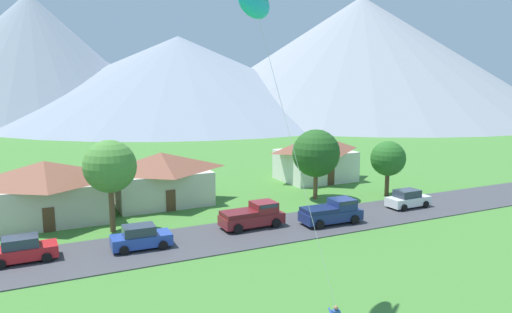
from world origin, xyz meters
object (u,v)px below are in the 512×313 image
at_px(tree_center, 316,153).
at_px(kite_flyer_with_kite, 257,10).
at_px(house_left_center, 161,177).
at_px(tree_near_left, 388,159).
at_px(tree_left_of_center, 110,167).
at_px(parked_car_blue_mid_east, 141,237).
at_px(house_leftmost, 315,156).
at_px(parked_car_white_west_end, 408,199).
at_px(parked_car_red_east_end, 23,250).
at_px(pickup_truck_maroon_east_side, 253,215).
at_px(house_rightmost, 46,190).
at_px(pickup_truck_navy_west_side, 332,212).

height_order(tree_center, kite_flyer_with_kite, kite_flyer_with_kite).
xyz_separation_m(house_left_center, tree_near_left, (21.95, -7.03, 1.30)).
relative_size(tree_left_of_center, parked_car_blue_mid_east, 1.73).
height_order(house_left_center, tree_left_of_center, tree_left_of_center).
bearing_deg(house_left_center, house_leftmost, 8.71).
height_order(tree_near_left, parked_car_white_west_end, tree_near_left).
height_order(house_leftmost, tree_center, tree_center).
height_order(tree_left_of_center, parked_car_red_east_end, tree_left_of_center).
relative_size(house_leftmost, pickup_truck_maroon_east_side, 1.66).
relative_size(parked_car_white_west_end, pickup_truck_maroon_east_side, 0.81).
xyz_separation_m(house_leftmost, tree_center, (-5.07, -7.97, 1.82)).
bearing_deg(tree_center, house_rightmost, 172.16).
xyz_separation_m(house_rightmost, tree_center, (24.86, -3.42, 1.98)).
distance_m(house_leftmost, tree_center, 9.62).
bearing_deg(pickup_truck_navy_west_side, tree_near_left, 28.17).
relative_size(house_leftmost, pickup_truck_navy_west_side, 1.66).
xyz_separation_m(house_leftmost, pickup_truck_maroon_east_side, (-14.85, -13.92, -1.80)).
relative_size(tree_near_left, tree_left_of_center, 0.78).
height_order(house_left_center, parked_car_blue_mid_east, house_left_center).
distance_m(house_left_center, tree_center, 15.45).
distance_m(house_leftmost, parked_car_red_east_end, 34.85).
distance_m(parked_car_blue_mid_east, pickup_truck_navy_west_side, 15.83).
bearing_deg(house_leftmost, pickup_truck_navy_west_side, -118.07).
distance_m(tree_center, kite_flyer_with_kite, 25.87).
relative_size(pickup_truck_navy_west_side, pickup_truck_maroon_east_side, 1.00).
xyz_separation_m(tree_left_of_center, parked_car_blue_mid_east, (1.13, -4.97, -4.40)).
xyz_separation_m(house_left_center, tree_center, (14.47, -4.98, 2.07)).
distance_m(tree_near_left, tree_center, 7.79).
relative_size(house_left_center, house_rightmost, 0.89).
relative_size(tree_left_of_center, parked_car_white_west_end, 1.74).
bearing_deg(pickup_truck_navy_west_side, tree_center, 66.77).
height_order(tree_center, pickup_truck_maroon_east_side, tree_center).
height_order(tree_left_of_center, pickup_truck_navy_west_side, tree_left_of_center).
bearing_deg(kite_flyer_with_kite, house_rightmost, 114.19).
xyz_separation_m(tree_near_left, kite_flyer_with_kite, (-22.75, -15.87, 11.50)).
bearing_deg(pickup_truck_maroon_east_side, house_leftmost, 43.13).
bearing_deg(house_left_center, pickup_truck_navy_west_side, -49.15).
height_order(house_rightmost, parked_car_white_west_end, house_rightmost).
relative_size(tree_near_left, kite_flyer_with_kite, 0.34).
relative_size(tree_center, kite_flyer_with_kite, 0.43).
bearing_deg(house_leftmost, house_left_center, -171.29).
bearing_deg(parked_car_red_east_end, house_left_center, 42.05).
bearing_deg(house_left_center, tree_left_of_center, -129.82).
bearing_deg(parked_car_blue_mid_east, parked_car_white_west_end, 0.59).
bearing_deg(tree_left_of_center, house_rightmost, 129.92).
height_order(parked_car_blue_mid_east, pickup_truck_navy_west_side, pickup_truck_navy_west_side).
height_order(house_left_center, kite_flyer_with_kite, kite_flyer_with_kite).
distance_m(tree_center, parked_car_white_west_end, 9.75).
bearing_deg(house_left_center, tree_near_left, -17.76).
xyz_separation_m(house_leftmost, kite_flyer_with_kite, (-20.34, -25.89, 12.55)).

